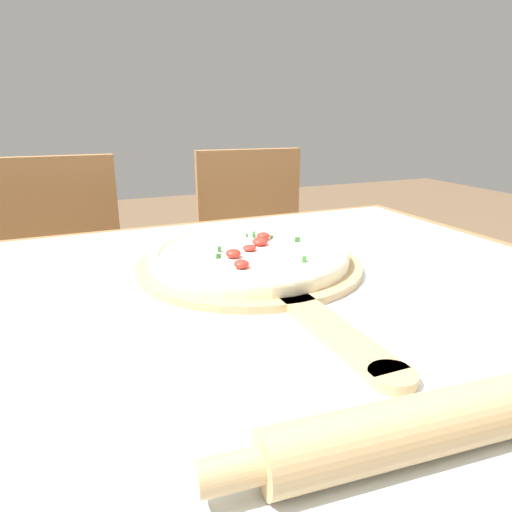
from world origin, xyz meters
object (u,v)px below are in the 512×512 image
pizza_peel (254,268)px  chair_right (256,258)px  rolling_pin (477,413)px  pizza (249,254)px  chair_left (62,283)px

pizza_peel → chair_right: (0.33, 0.77, -0.25)m
pizza_peel → rolling_pin: 0.44m
pizza_peel → pizza: pizza is taller
rolling_pin → chair_left: 1.29m
pizza_peel → rolling_pin: rolling_pin is taller
pizza → rolling_pin: 0.47m
rolling_pin → pizza: bearing=91.1°
chair_left → chair_right: (0.65, -0.00, 0.00)m
pizza → chair_left: bearing=112.8°
chair_right → pizza: bearing=-108.9°
pizza → chair_left: size_ratio=0.38×
chair_left → rolling_pin: bearing=-73.1°
pizza_peel → rolling_pin: bearing=-88.9°
chair_right → rolling_pin: bearing=-99.9°
pizza_peel → pizza: 0.03m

